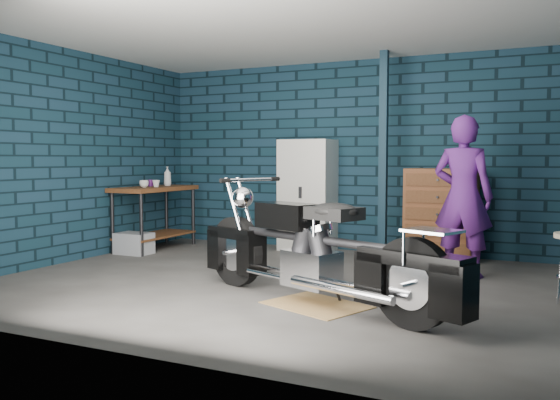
# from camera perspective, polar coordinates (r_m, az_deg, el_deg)

# --- Properties ---
(ground) EXTENTS (6.00, 6.00, 0.00)m
(ground) POSITION_cam_1_polar(r_m,az_deg,el_deg) (6.32, 0.07, -8.01)
(ground) COLOR #52504D
(ground) RESTS_ON ground
(room_walls) EXTENTS (6.02, 5.01, 2.71)m
(room_walls) POSITION_cam_1_polar(r_m,az_deg,el_deg) (6.71, 2.12, 9.03)
(room_walls) COLOR #102A36
(room_walls) RESTS_ON ground
(support_post) EXTENTS (0.10, 0.10, 2.70)m
(support_post) POSITION_cam_1_polar(r_m,az_deg,el_deg) (7.82, 9.91, 4.20)
(support_post) COLOR #112735
(support_post) RESTS_ON ground
(workbench) EXTENTS (0.60, 1.40, 0.91)m
(workbench) POSITION_cam_1_polar(r_m,az_deg,el_deg) (8.80, -11.95, -1.69)
(workbench) COLOR brown
(workbench) RESTS_ON ground
(drip_mat) EXTENTS (1.03, 0.91, 0.01)m
(drip_mat) POSITION_cam_1_polar(r_m,az_deg,el_deg) (5.41, 3.53, -10.04)
(drip_mat) COLOR #9C7B44
(drip_mat) RESTS_ON ground
(motorcycle) EXTENTS (2.63, 1.59, 1.13)m
(motorcycle) POSITION_cam_1_polar(r_m,az_deg,el_deg) (5.30, 3.56, -4.16)
(motorcycle) COLOR black
(motorcycle) RESTS_ON ground
(person) EXTENTS (0.71, 0.52, 1.79)m
(person) POSITION_cam_1_polar(r_m,az_deg,el_deg) (6.87, 17.20, 0.32)
(person) COLOR #5A2079
(person) RESTS_ON ground
(storage_bin) EXTENTS (0.47, 0.34, 0.29)m
(storage_bin) POSITION_cam_1_polar(r_m,az_deg,el_deg) (8.44, -13.88, -4.07)
(storage_bin) COLOR #94969C
(storage_bin) RESTS_ON ground
(locker) EXTENTS (0.74, 0.53, 1.58)m
(locker) POSITION_cam_1_polar(r_m,az_deg,el_deg) (8.49, 2.66, 0.47)
(locker) COLOR silver
(locker) RESTS_ON ground
(tool_chest) EXTENTS (0.89, 0.49, 1.19)m
(tool_chest) POSITION_cam_1_polar(r_m,az_deg,el_deg) (7.97, 15.21, -1.33)
(tool_chest) COLOR brown
(tool_chest) RESTS_ON ground
(cup_a) EXTENTS (0.16, 0.16, 0.10)m
(cup_a) POSITION_cam_1_polar(r_m,az_deg,el_deg) (8.57, -12.96, 1.53)
(cup_a) COLOR #C5B995
(cup_a) RESTS_ON workbench
(cup_b) EXTENTS (0.14, 0.14, 0.10)m
(cup_b) POSITION_cam_1_polar(r_m,az_deg,el_deg) (8.63, -11.84, 1.56)
(cup_b) COLOR #C5B995
(cup_b) RESTS_ON workbench
(mug_purple) EXTENTS (0.09, 0.09, 0.10)m
(mug_purple) POSITION_cam_1_polar(r_m,az_deg,el_deg) (8.89, -12.35, 1.61)
(mug_purple) COLOR #551965
(mug_purple) RESTS_ON workbench
(bottle) EXTENTS (0.14, 0.14, 0.29)m
(bottle) POSITION_cam_1_polar(r_m,az_deg,el_deg) (9.06, -10.78, 2.28)
(bottle) COLOR #94969C
(bottle) RESTS_ON workbench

